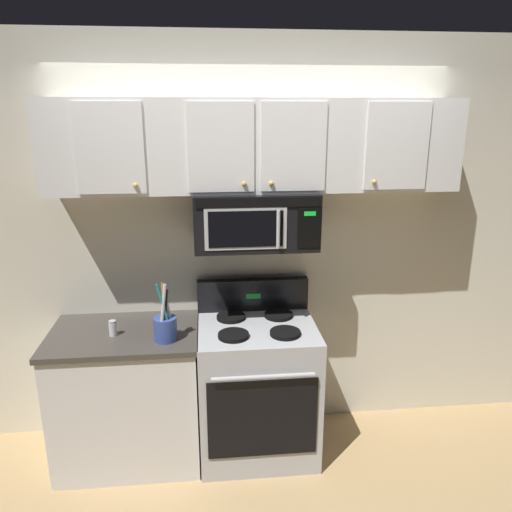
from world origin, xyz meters
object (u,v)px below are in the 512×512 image
object	(u,v)px
over_range_microwave	(255,219)
utensil_crock_blue	(165,326)
salt_shaker	(113,328)
stove_range	(257,386)

from	to	relation	value
over_range_microwave	utensil_crock_blue	world-z (taller)	over_range_microwave
over_range_microwave	utensil_crock_blue	size ratio (longest dim) A/B	2.05
salt_shaker	utensil_crock_blue	bearing A→B (deg)	-16.94
over_range_microwave	stove_range	bearing A→B (deg)	-89.86
utensil_crock_blue	salt_shaker	size ratio (longest dim) A/B	3.81
stove_range	utensil_crock_blue	world-z (taller)	utensil_crock_blue
utensil_crock_blue	salt_shaker	distance (m)	0.35
over_range_microwave	utensil_crock_blue	bearing A→B (deg)	-155.28
stove_range	utensil_crock_blue	distance (m)	0.79
utensil_crock_blue	over_range_microwave	bearing A→B (deg)	24.72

